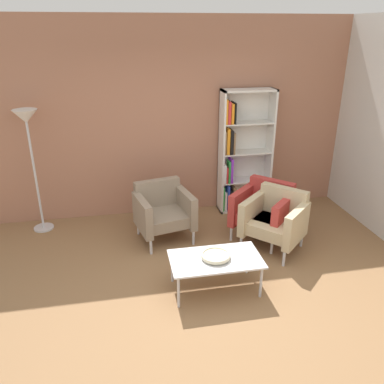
# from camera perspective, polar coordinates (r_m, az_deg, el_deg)

# --- Properties ---
(ground_plane) EXTENTS (8.32, 8.32, 0.00)m
(ground_plane) POSITION_cam_1_polar(r_m,az_deg,el_deg) (4.31, 0.88, -16.22)
(ground_plane) COLOR olive
(brick_back_panel) EXTENTS (6.40, 0.12, 2.90)m
(brick_back_panel) POSITION_cam_1_polar(r_m,az_deg,el_deg) (5.91, -4.00, 10.45)
(brick_back_panel) COLOR #A87056
(brick_back_panel) RESTS_ON ground_plane
(bookshelf_tall) EXTENTS (0.80, 0.30, 1.90)m
(bookshelf_tall) POSITION_cam_1_polar(r_m,az_deg,el_deg) (6.08, 6.95, 5.53)
(bookshelf_tall) COLOR silver
(bookshelf_tall) RESTS_ON ground_plane
(coffee_table_low) EXTENTS (1.00, 0.56, 0.40)m
(coffee_table_low) POSITION_cam_1_polar(r_m,az_deg,el_deg) (4.33, 3.46, -9.99)
(coffee_table_low) COLOR silver
(coffee_table_low) RESTS_ON ground_plane
(decorative_bowl) EXTENTS (0.32, 0.32, 0.05)m
(decorative_bowl) POSITION_cam_1_polar(r_m,az_deg,el_deg) (4.30, 3.49, -9.24)
(decorative_bowl) COLOR beige
(decorative_bowl) RESTS_ON coffee_table_low
(armchair_corner_red) EXTENTS (0.95, 0.95, 0.78)m
(armchair_corner_red) POSITION_cam_1_polar(r_m,az_deg,el_deg) (5.22, 12.11, -3.84)
(armchair_corner_red) COLOR #C6B289
(armchair_corner_red) RESTS_ON ground_plane
(armchair_near_window) EXTENTS (0.84, 0.79, 0.78)m
(armchair_near_window) POSITION_cam_1_polar(r_m,az_deg,el_deg) (5.35, -4.27, -2.68)
(armchair_near_window) COLOR gray
(armchair_near_window) RESTS_ON ground_plane
(armchair_by_bookshelf) EXTENTS (0.95, 0.95, 0.78)m
(armchair_by_bookshelf) POSITION_cam_1_polar(r_m,az_deg,el_deg) (5.45, 10.46, -2.52)
(armchair_by_bookshelf) COLOR #B73833
(armchair_by_bookshelf) RESTS_ON ground_plane
(floor_lamp_torchiere) EXTENTS (0.32, 0.32, 1.74)m
(floor_lamp_torchiere) POSITION_cam_1_polar(r_m,az_deg,el_deg) (5.66, -22.84, 8.14)
(floor_lamp_torchiere) COLOR silver
(floor_lamp_torchiere) RESTS_ON ground_plane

